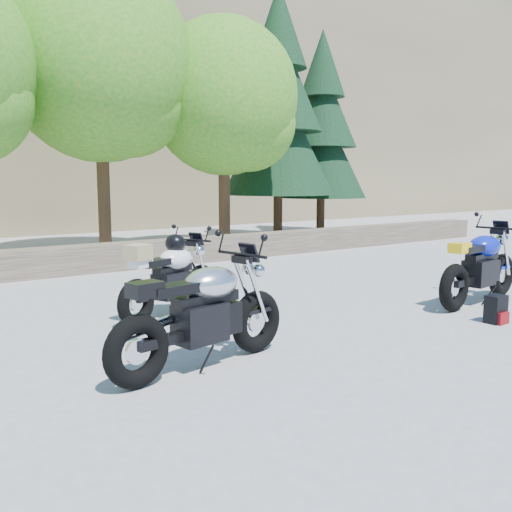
{
  "coord_description": "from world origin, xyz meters",
  "views": [
    {
      "loc": [
        -3.94,
        -4.71,
        1.7
      ],
      "look_at": [
        0.2,
        1.0,
        0.75
      ],
      "focal_mm": 40.0,
      "sensor_mm": 36.0,
      "label": 1
    }
  ],
  "objects_px": {
    "blue_bike": "(480,267)",
    "backpack": "(496,310)",
    "silver_bike": "(203,315)",
    "white_bike": "(170,276)"
  },
  "relations": [
    {
      "from": "white_bike",
      "to": "silver_bike",
      "type": "bearing_deg",
      "value": -133.1
    },
    {
      "from": "white_bike",
      "to": "blue_bike",
      "type": "xyz_separation_m",
      "value": [
        3.79,
        -1.84,
        -0.0
      ]
    },
    {
      "from": "silver_bike",
      "to": "white_bike",
      "type": "distance_m",
      "value": 2.08
    },
    {
      "from": "silver_bike",
      "to": "white_bike",
      "type": "bearing_deg",
      "value": 60.96
    },
    {
      "from": "blue_bike",
      "to": "backpack",
      "type": "xyz_separation_m",
      "value": [
        -0.82,
        -0.76,
        -0.34
      ]
    },
    {
      "from": "blue_bike",
      "to": "silver_bike",
      "type": "bearing_deg",
      "value": 173.91
    },
    {
      "from": "silver_bike",
      "to": "white_bike",
      "type": "xyz_separation_m",
      "value": [
        0.69,
        1.96,
        0.01
      ]
    },
    {
      "from": "blue_bike",
      "to": "backpack",
      "type": "bearing_deg",
      "value": -144.95
    },
    {
      "from": "blue_bike",
      "to": "white_bike",
      "type": "bearing_deg",
      "value": 146.45
    },
    {
      "from": "white_bike",
      "to": "backpack",
      "type": "height_order",
      "value": "white_bike"
    }
  ]
}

